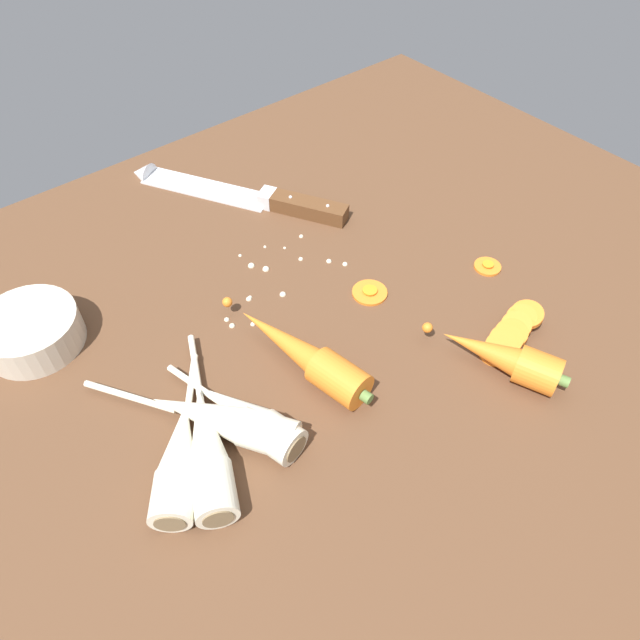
{
  "coord_description": "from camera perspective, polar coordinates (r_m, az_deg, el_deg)",
  "views": [
    {
      "loc": [
        -28.88,
        -37.12,
        51.48
      ],
      "look_at": [
        0.0,
        -2.0,
        1.5
      ],
      "focal_mm": 32.91,
      "sensor_mm": 36.0,
      "label": 1
    }
  ],
  "objects": [
    {
      "name": "ground_plane",
      "position": [
        0.71,
        -1.02,
        -0.98
      ],
      "size": [
        120.0,
        90.0,
        4.0
      ],
      "primitive_type": "cube",
      "color": "brown"
    },
    {
      "name": "chefs_knife",
      "position": [
        0.89,
        -8.62,
        12.2
      ],
      "size": [
        20.0,
        31.88,
        4.18
      ],
      "color": "silver",
      "rests_on": "ground_plane"
    },
    {
      "name": "whole_carrot",
      "position": [
        0.64,
        -1.57,
        -3.36
      ],
      "size": [
        7.0,
        21.51,
        4.2
      ],
      "color": "orange",
      "rests_on": "ground_plane"
    },
    {
      "name": "whole_carrot_second",
      "position": [
        0.66,
        17.45,
        -3.5
      ],
      "size": [
        8.47,
        15.51,
        4.2
      ],
      "color": "orange",
      "rests_on": "ground_plane"
    },
    {
      "name": "parsnip_front",
      "position": [
        0.58,
        -13.56,
        -12.97
      ],
      "size": [
        13.6,
        16.87,
        4.0
      ],
      "color": "silver",
      "rests_on": "ground_plane"
    },
    {
      "name": "parsnip_mid_left",
      "position": [
        0.58,
        -10.9,
        -12.08
      ],
      "size": [
        11.48,
        21.4,
        4.0
      ],
      "color": "silver",
      "rests_on": "ground_plane"
    },
    {
      "name": "parsnip_mid_right",
      "position": [
        0.6,
        -9.47,
        -9.56
      ],
      "size": [
        14.53,
        21.33,
        4.0
      ],
      "color": "silver",
      "rests_on": "ground_plane"
    },
    {
      "name": "parsnip_back",
      "position": [
        0.59,
        -6.72,
        -9.52
      ],
      "size": [
        6.49,
        17.53,
        4.0
      ],
      "color": "silver",
      "rests_on": "ground_plane"
    },
    {
      "name": "carrot_slice_stack",
      "position": [
        0.7,
        18.11,
        -1.21
      ],
      "size": [
        9.85,
        4.44,
        3.11
      ],
      "color": "orange",
      "rests_on": "ground_plane"
    },
    {
      "name": "carrot_slice_stray_near",
      "position": [
        0.73,
        4.86,
        2.78
      ],
      "size": [
        4.38,
        4.38,
        0.7
      ],
      "color": "orange",
      "rests_on": "ground_plane"
    },
    {
      "name": "carrot_slice_stray_mid",
      "position": [
        0.79,
        16.0,
        5.11
      ],
      "size": [
        3.46,
        3.46,
        0.7
      ],
      "color": "orange",
      "rests_on": "ground_plane"
    },
    {
      "name": "prep_bowl",
      "position": [
        0.73,
        -26.31,
        -0.88
      ],
      "size": [
        11.0,
        11.0,
        4.0
      ],
      "color": "beige",
      "rests_on": "ground_plane"
    },
    {
      "name": "mince_crumbs",
      "position": [
        0.74,
        -4.58,
        4.17
      ],
      "size": [
        18.01,
        11.59,
        0.89
      ],
      "color": "beige",
      "rests_on": "ground_plane"
    }
  ]
}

